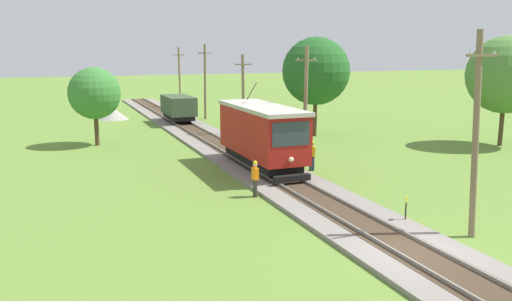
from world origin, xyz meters
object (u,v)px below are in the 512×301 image
at_px(utility_pole_distant, 180,77).
at_px(tree_left_far, 316,71).
at_px(second_worker, 312,154).
at_px(tree_left_near, 94,93).
at_px(utility_pole_far, 205,81).
at_px(gravel_pile, 113,114).
at_px(utility_pole_mid, 243,94).
at_px(tree_right_near, 506,75).
at_px(utility_pole_near_tram, 305,104).
at_px(red_tram, 262,134).
at_px(utility_pole_foreground, 476,133).
at_px(trackside_signal_marker, 406,208).
at_px(track_worker, 255,177).
at_px(freight_car, 178,107).

distance_m(utility_pole_distant, tree_left_far, 25.03).
relative_size(second_worker, tree_left_near, 0.31).
distance_m(utility_pole_far, gravel_pile, 9.90).
height_order(utility_pole_mid, utility_pole_distant, utility_pole_distant).
xyz_separation_m(utility_pole_mid, tree_right_near, (16.14, -11.05, 1.79)).
bearing_deg(tree_right_near, gravel_pile, 134.27).
distance_m(utility_pole_near_tram, tree_left_far, 10.60).
height_order(utility_pole_near_tram, utility_pole_mid, utility_pole_near_tram).
distance_m(red_tram, second_worker, 3.18).
bearing_deg(utility_pole_far, utility_pole_foreground, -90.00).
height_order(trackside_signal_marker, second_worker, second_worker).
relative_size(second_worker, tree_right_near, 0.22).
bearing_deg(second_worker, track_worker, -24.41).
xyz_separation_m(utility_pole_mid, tree_left_near, (-11.56, -0.06, 0.45)).
bearing_deg(tree_left_near, utility_pole_near_tram, -43.81).
distance_m(red_tram, gravel_pile, 27.17).
height_order(red_tram, utility_pole_near_tram, utility_pole_near_tram).
height_order(trackside_signal_marker, track_worker, track_worker).
xyz_separation_m(red_tram, utility_pole_distant, (3.28, 34.31, 1.50)).
xyz_separation_m(utility_pole_foreground, utility_pole_distant, (0.00, 47.34, -0.27)).
xyz_separation_m(red_tram, tree_left_near, (-8.27, 12.03, 1.65)).
height_order(freight_car, tree_left_near, tree_left_near).
bearing_deg(freight_car, tree_left_near, -132.31).
relative_size(utility_pole_near_tram, trackside_signal_marker, 6.12).
distance_m(gravel_pile, second_worker, 28.88).
bearing_deg(tree_left_near, red_tram, -55.49).
relative_size(red_tram, track_worker, 4.79).
bearing_deg(red_tram, second_worker, -22.55).
xyz_separation_m(track_worker, tree_left_near, (-5.88, 17.11, 2.86)).
bearing_deg(trackside_signal_marker, utility_pole_distant, 88.27).
bearing_deg(tree_left_far, utility_pole_foreground, -103.29).
distance_m(red_tram, tree_right_near, 19.68).
distance_m(utility_pole_distant, second_worker, 35.55).
relative_size(utility_pole_foreground, track_worker, 4.33).
height_order(utility_pole_foreground, second_worker, utility_pole_foreground).
distance_m(track_worker, tree_left_far, 19.14).
xyz_separation_m(gravel_pile, track_worker, (3.07, -31.64, 0.42)).
distance_m(utility_pole_near_tram, tree_left_near, 16.01).
relative_size(trackside_signal_marker, tree_left_far, 0.15).
bearing_deg(tree_left_near, trackside_signal_marker, -66.15).
relative_size(utility_pole_distant, trackside_signal_marker, 6.10).
distance_m(track_worker, tree_left_near, 18.32).
height_order(track_worker, tree_left_near, tree_left_near).
height_order(utility_pole_near_tram, tree_left_near, utility_pole_near_tram).
xyz_separation_m(utility_pole_mid, track_worker, (-5.67, -17.18, -2.41)).
bearing_deg(utility_pole_distant, gravel_pile, -138.43).
bearing_deg(utility_pole_mid, tree_left_near, -179.69).
bearing_deg(utility_pole_mid, utility_pole_foreground, -90.00).
bearing_deg(utility_pole_far, second_worker, -91.32).
height_order(red_tram, tree_right_near, tree_right_near).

